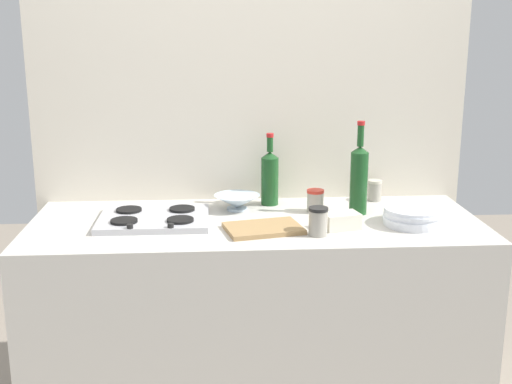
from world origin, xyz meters
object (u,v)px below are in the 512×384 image
(mixing_bowl, at_px, (237,202))
(butter_dish, at_px, (341,221))
(wine_bottle_mid_left, at_px, (359,178))
(condiment_jar_front, at_px, (375,190))
(cutting_board, at_px, (263,228))
(plate_stack, at_px, (413,216))
(condiment_jar_rear, at_px, (318,221))
(condiment_jar_spare, at_px, (315,201))
(stovetop_hob, at_px, (154,218))
(wine_bottle_leftmost, at_px, (270,177))

(mixing_bowl, distance_m, butter_dish, 0.48)
(butter_dish, bearing_deg, wine_bottle_mid_left, 61.64)
(condiment_jar_front, distance_m, cutting_board, 0.67)
(plate_stack, bearing_deg, condiment_jar_rear, -164.76)
(condiment_jar_spare, bearing_deg, condiment_jar_rear, -96.85)
(mixing_bowl, height_order, condiment_jar_rear, condiment_jar_rear)
(condiment_jar_rear, bearing_deg, butter_dish, 36.99)
(wine_bottle_mid_left, height_order, cutting_board, wine_bottle_mid_left)
(stovetop_hob, relative_size, plate_stack, 1.81)
(wine_bottle_leftmost, xyz_separation_m, butter_dish, (0.24, -0.37, -0.09))
(condiment_jar_front, bearing_deg, wine_bottle_leftmost, -176.20)
(plate_stack, height_order, condiment_jar_spare, condiment_jar_spare)
(mixing_bowl, distance_m, cutting_board, 0.31)
(mixing_bowl, relative_size, condiment_jar_spare, 2.05)
(stovetop_hob, distance_m, condiment_jar_front, 0.99)
(stovetop_hob, distance_m, cutting_board, 0.45)
(butter_dish, bearing_deg, wine_bottle_leftmost, 123.58)
(butter_dish, height_order, condiment_jar_front, condiment_jar_front)
(wine_bottle_mid_left, distance_m, butter_dish, 0.26)
(wine_bottle_leftmost, relative_size, condiment_jar_spare, 3.30)
(plate_stack, relative_size, butter_dish, 1.76)
(mixing_bowl, height_order, butter_dish, mixing_bowl)
(stovetop_hob, relative_size, condiment_jar_rear, 4.02)
(stovetop_hob, xyz_separation_m, wine_bottle_mid_left, (0.83, 0.07, 0.14))
(plate_stack, xyz_separation_m, condiment_jar_spare, (-0.36, 0.21, 0.01))
(wine_bottle_leftmost, height_order, butter_dish, wine_bottle_leftmost)
(stovetop_hob, bearing_deg, wine_bottle_leftmost, 25.65)
(condiment_jar_front, relative_size, cutting_board, 0.33)
(wine_bottle_mid_left, bearing_deg, stovetop_hob, -175.54)
(condiment_jar_rear, bearing_deg, wine_bottle_leftmost, 107.73)
(butter_dish, xyz_separation_m, condiment_jar_front, (0.23, 0.40, 0.02))
(wine_bottle_mid_left, relative_size, condiment_jar_rear, 3.59)
(wine_bottle_mid_left, bearing_deg, cutting_board, -152.91)
(mixing_bowl, bearing_deg, cutting_board, -73.14)
(wine_bottle_mid_left, distance_m, mixing_bowl, 0.52)
(condiment_jar_spare, bearing_deg, butter_dish, -74.85)
(stovetop_hob, distance_m, wine_bottle_leftmost, 0.55)
(stovetop_hob, bearing_deg, cutting_board, -18.70)
(cutting_board, bearing_deg, condiment_jar_front, 37.67)
(stovetop_hob, bearing_deg, condiment_jar_front, 15.42)
(wine_bottle_leftmost, distance_m, condiment_jar_front, 0.48)
(wine_bottle_leftmost, bearing_deg, cutting_board, -98.50)
(wine_bottle_mid_left, xyz_separation_m, condiment_jar_front, (0.12, 0.20, -0.10))
(wine_bottle_mid_left, distance_m, condiment_jar_front, 0.25)
(plate_stack, bearing_deg, wine_bottle_leftmost, 147.79)
(stovetop_hob, height_order, wine_bottle_leftmost, wine_bottle_leftmost)
(plate_stack, height_order, wine_bottle_leftmost, wine_bottle_leftmost)
(wine_bottle_leftmost, bearing_deg, butter_dish, -56.42)
(mixing_bowl, relative_size, cutting_board, 0.69)
(stovetop_hob, xyz_separation_m, butter_dish, (0.73, -0.14, 0.02))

